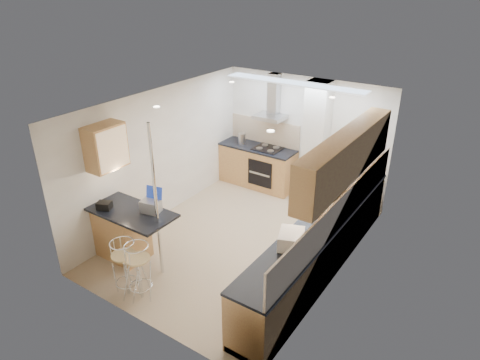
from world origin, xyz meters
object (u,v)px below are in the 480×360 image
Objects in this scene: bar_stool_near at (125,268)px; bar_stool_end at (139,272)px; laptop at (151,206)px; bread_bin at (291,239)px; microwave at (334,203)px.

bar_stool_near is 1.00× the size of bar_stool_end.
laptop is 1.06m from bar_stool_end.
bar_stool_near is 2.20× the size of bread_bin.
bar_stool_near is at bearing -88.18° from laptop.
bar_stool_near is at bearing 128.97° from microwave.
microwave reaches higher than bar_stool_near.
bar_stool_near is 2.44m from bread_bin.
laptop is 0.32× the size of bar_stool_end.
microwave is at bearing 21.96° from laptop.
bread_bin is (1.80, 1.17, 0.57)m from bar_stool_end.
microwave is 2.87m from laptop.
laptop is at bearing 169.85° from bread_bin.
bar_stool_near is (-2.13, -2.46, -0.61)m from microwave.
microwave is at bearing 47.01° from bar_stool_near.
microwave is 1.87× the size of laptop.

